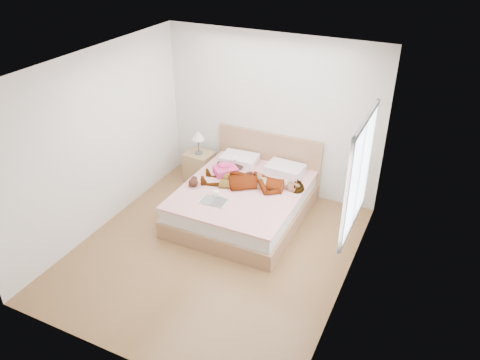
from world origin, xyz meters
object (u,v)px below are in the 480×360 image
(plush_toy, at_px, (193,182))
(coffee_mug, at_px, (217,194))
(towel, at_px, (225,169))
(bed, at_px, (245,198))
(magazine, at_px, (213,201))
(phone, at_px, (235,158))
(woman, at_px, (253,179))
(nightstand, at_px, (200,165))

(plush_toy, bearing_deg, coffee_mug, -15.97)
(towel, bearing_deg, bed, -24.18)
(magazine, relative_size, coffee_mug, 3.13)
(phone, bearing_deg, coffee_mug, -94.47)
(woman, relative_size, nightstand, 1.63)
(towel, bearing_deg, coffee_mug, -73.28)
(woman, bearing_deg, plush_toy, -78.21)
(towel, xyz_separation_m, plush_toy, (-0.26, -0.54, -0.01))
(woman, relative_size, coffee_mug, 12.01)
(plush_toy, xyz_separation_m, nightstand, (-0.44, 0.92, -0.26))
(magazine, distance_m, nightstand, 1.52)
(nightstand, bearing_deg, phone, -9.90)
(magazine, bearing_deg, phone, 99.41)
(plush_toy, bearing_deg, magazine, -28.98)
(phone, xyz_separation_m, bed, (0.39, -0.45, -0.41))
(bed, distance_m, nightstand, 1.28)
(coffee_mug, height_order, nightstand, nightstand)
(woman, distance_m, nightstand, 1.39)
(magazine, relative_size, plush_toy, 1.68)
(woman, distance_m, bed, 0.36)
(woman, relative_size, plush_toy, 6.45)
(coffee_mug, distance_m, nightstand, 1.41)
(bed, xyz_separation_m, coffee_mug, (-0.24, -0.48, 0.28))
(woman, relative_size, magazine, 3.83)
(towel, height_order, plush_toy, towel)
(magazine, bearing_deg, plush_toy, 151.02)
(bed, bearing_deg, nightstand, 153.10)
(phone, relative_size, nightstand, 0.10)
(woman, height_order, coffee_mug, woman)
(phone, height_order, towel, phone)
(phone, xyz_separation_m, towel, (-0.05, -0.25, -0.10))
(towel, relative_size, coffee_mug, 3.44)
(woman, distance_m, plush_toy, 0.90)
(bed, xyz_separation_m, plush_toy, (-0.70, -0.34, 0.30))
(phone, xyz_separation_m, plush_toy, (-0.31, -0.79, -0.11))
(bed, height_order, magazine, bed)
(coffee_mug, bearing_deg, bed, 63.40)
(plush_toy, bearing_deg, bed, 25.94)
(woman, xyz_separation_m, bed, (-0.11, -0.05, -0.34))
(coffee_mug, xyz_separation_m, nightstand, (-0.90, 1.06, -0.24))
(woman, height_order, phone, woman)
(woman, bearing_deg, towel, -119.21)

